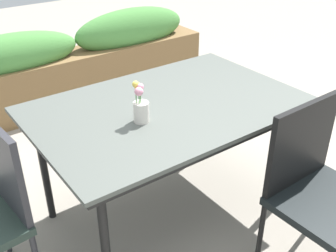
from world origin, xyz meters
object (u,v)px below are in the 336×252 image
(chair_near_right, at_px, (321,187))
(flower_vase, at_px, (140,105))
(planter_box, at_px, (79,63))
(dining_table, at_px, (168,112))

(chair_near_right, height_order, flower_vase, flower_vase)
(flower_vase, height_order, planter_box, flower_vase)
(dining_table, height_order, chair_near_right, chair_near_right)
(dining_table, relative_size, planter_box, 0.56)
(dining_table, distance_m, planter_box, 1.82)
(flower_vase, relative_size, planter_box, 0.08)
(dining_table, xyz_separation_m, flower_vase, (-0.23, -0.08, 0.15))
(planter_box, bearing_deg, flower_vase, -104.81)
(dining_table, height_order, flower_vase, flower_vase)
(dining_table, bearing_deg, flower_vase, -161.08)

